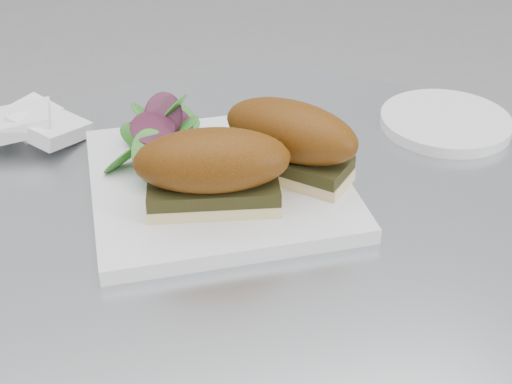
# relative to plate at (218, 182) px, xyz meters

# --- Properties ---
(plate) EXTENTS (0.27, 0.27, 0.02)m
(plate) POSITION_rel_plate_xyz_m (0.00, 0.00, 0.00)
(plate) COLOR silver
(plate) RESTS_ON table
(sandwich_left) EXTENTS (0.16, 0.09, 0.08)m
(sandwich_left) POSITION_rel_plate_xyz_m (-0.02, -0.05, 0.05)
(sandwich_left) COLOR beige
(sandwich_left) RESTS_ON plate
(sandwich_right) EXTENTS (0.14, 0.15, 0.08)m
(sandwich_right) POSITION_rel_plate_xyz_m (0.07, -0.02, 0.05)
(sandwich_right) COLOR beige
(sandwich_right) RESTS_ON plate
(salad) EXTENTS (0.13, 0.13, 0.05)m
(salad) POSITION_rel_plate_xyz_m (-0.04, 0.07, 0.03)
(salad) COLOR #39862C
(salad) RESTS_ON plate
(napkin) EXTENTS (0.15, 0.15, 0.02)m
(napkin) POSITION_rel_plate_xyz_m (-0.18, 0.16, 0.00)
(napkin) COLOR white
(napkin) RESTS_ON table
(saucer) EXTENTS (0.15, 0.15, 0.01)m
(saucer) POSITION_rel_plate_xyz_m (0.29, 0.05, -0.00)
(saucer) COLOR silver
(saucer) RESTS_ON table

